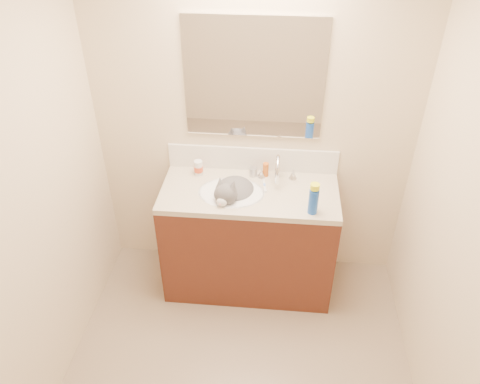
% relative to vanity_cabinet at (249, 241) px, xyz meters
% --- Properties ---
extents(room_shell, '(2.24, 2.54, 2.52)m').
position_rel_vanity_cabinet_xyz_m(room_shell, '(0.00, -0.97, 1.08)').
color(room_shell, beige).
rests_on(room_shell, ground).
extents(vanity_cabinet, '(1.20, 0.55, 0.82)m').
position_rel_vanity_cabinet_xyz_m(vanity_cabinet, '(0.00, 0.00, 0.00)').
color(vanity_cabinet, '#4C2014').
rests_on(vanity_cabinet, ground).
extents(counter_slab, '(1.20, 0.55, 0.04)m').
position_rel_vanity_cabinet_xyz_m(counter_slab, '(0.00, 0.00, 0.43)').
color(counter_slab, '#C2B498').
rests_on(counter_slab, vanity_cabinet).
extents(basin, '(0.45, 0.36, 0.14)m').
position_rel_vanity_cabinet_xyz_m(basin, '(-0.12, -0.03, 0.38)').
color(basin, white).
rests_on(basin, vanity_cabinet).
extents(faucet, '(0.28, 0.20, 0.21)m').
position_rel_vanity_cabinet_xyz_m(faucet, '(0.18, 0.14, 0.54)').
color(faucet, silver).
rests_on(faucet, counter_slab).
extents(cat, '(0.37, 0.44, 0.32)m').
position_rel_vanity_cabinet_xyz_m(cat, '(-0.11, -0.01, 0.42)').
color(cat, '#504E50').
rests_on(cat, basin).
extents(backsplash, '(1.20, 0.02, 0.18)m').
position_rel_vanity_cabinet_xyz_m(backsplash, '(0.00, 0.26, 0.54)').
color(backsplash, silver).
rests_on(backsplash, counter_slab).
extents(mirror, '(0.90, 0.02, 0.80)m').
position_rel_vanity_cabinet_xyz_m(mirror, '(0.00, 0.26, 1.13)').
color(mirror, white).
rests_on(mirror, room_shell).
extents(pill_bottle, '(0.07, 0.07, 0.11)m').
position_rel_vanity_cabinet_xyz_m(pill_bottle, '(-0.37, 0.17, 0.50)').
color(pill_bottle, silver).
rests_on(pill_bottle, counter_slab).
extents(pill_label, '(0.07, 0.07, 0.04)m').
position_rel_vanity_cabinet_xyz_m(pill_label, '(-0.37, 0.17, 0.50)').
color(pill_label, '#D24523').
rests_on(pill_label, pill_bottle).
extents(silver_jar, '(0.07, 0.07, 0.07)m').
position_rel_vanity_cabinet_xyz_m(silver_jar, '(0.01, 0.18, 0.48)').
color(silver_jar, '#B7B7BC').
rests_on(silver_jar, counter_slab).
extents(amber_bottle, '(0.05, 0.05, 0.10)m').
position_rel_vanity_cabinet_xyz_m(amber_bottle, '(0.10, 0.19, 0.50)').
color(amber_bottle, '#BF5816').
rests_on(amber_bottle, counter_slab).
extents(toothbrush, '(0.04, 0.15, 0.01)m').
position_rel_vanity_cabinet_xyz_m(toothbrush, '(0.10, 0.06, 0.46)').
color(toothbrush, silver).
rests_on(toothbrush, counter_slab).
extents(toothbrush_head, '(0.02, 0.03, 0.01)m').
position_rel_vanity_cabinet_xyz_m(toothbrush_head, '(0.10, 0.06, 0.46)').
color(toothbrush_head, '#719BF1').
rests_on(toothbrush_head, counter_slab).
extents(spray_can, '(0.08, 0.08, 0.17)m').
position_rel_vanity_cabinet_xyz_m(spray_can, '(0.41, -0.20, 0.53)').
color(spray_can, blue).
rests_on(spray_can, counter_slab).
extents(spray_cap, '(0.08, 0.08, 0.04)m').
position_rel_vanity_cabinet_xyz_m(spray_cap, '(0.41, -0.20, 0.65)').
color(spray_cap, yellow).
rests_on(spray_cap, spray_can).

